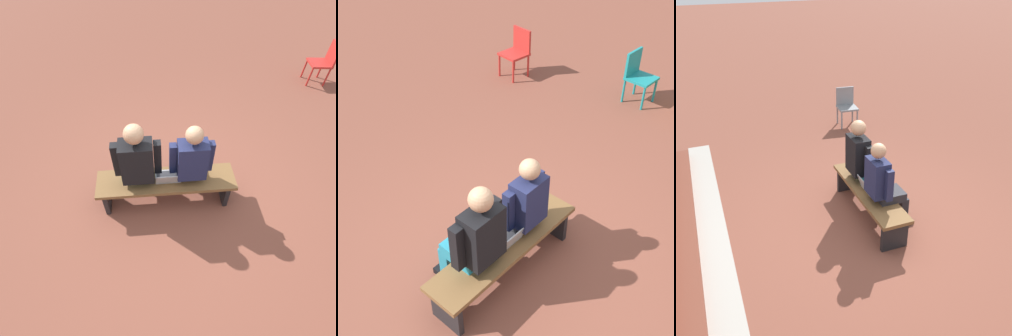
{
  "view_description": "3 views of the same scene",
  "coord_description": "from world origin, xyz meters",
  "views": [
    {
      "loc": [
        0.3,
        2.14,
        3.11
      ],
      "look_at": [
        0.12,
        0.06,
        0.71
      ],
      "focal_mm": 28.0,
      "sensor_mm": 36.0,
      "label": 1
    },
    {
      "loc": [
        2.51,
        2.14,
        3.88
      ],
      "look_at": [
        -0.35,
        -0.4,
        0.89
      ],
      "focal_mm": 50.0,
      "sensor_mm": 36.0,
      "label": 2
    },
    {
      "loc": [
        -4.21,
        2.14,
        3.45
      ],
      "look_at": [
        -0.07,
        0.5,
        1.01
      ],
      "focal_mm": 42.0,
      "sensor_mm": 36.0,
      "label": 3
    }
  ],
  "objects": [
    {
      "name": "laptop",
      "position": [
        0.12,
        0.04,
        0.5
      ],
      "size": [
        0.32,
        0.29,
        0.21
      ],
      "color": "#9EA0A5",
      "rests_on": "bench"
    },
    {
      "name": "person_adult",
      "position": [
        0.49,
        -0.05,
        0.74
      ],
      "size": [
        0.58,
        0.73,
        1.4
      ],
      "color": "teal",
      "rests_on": "ground"
    },
    {
      "name": "bench",
      "position": [
        0.15,
        0.02,
        0.35
      ],
      "size": [
        1.8,
        0.44,
        0.45
      ],
      "color": "brown",
      "rests_on": "ground"
    },
    {
      "name": "plastic_chair_by_pillar",
      "position": [
        -3.39,
        -2.83,
        0.48
      ],
      "size": [
        0.46,
        0.46,
        0.84
      ],
      "color": "red",
      "rests_on": "ground"
    },
    {
      "name": "plastic_chair_far_right",
      "position": [
        -3.98,
        -0.79,
        0.48
      ],
      "size": [
        0.44,
        0.44,
        0.84
      ],
      "color": "teal",
      "rests_on": "ground"
    },
    {
      "name": "ground_plane",
      "position": [
        0.0,
        0.0,
        0.0
      ],
      "size": [
        60.0,
        60.0,
        0.0
      ],
      "primitive_type": "plane",
      "color": "brown"
    },
    {
      "name": "person_student",
      "position": [
        -0.16,
        -0.04,
        0.71
      ],
      "size": [
        0.53,
        0.67,
        1.33
      ],
      "color": "#232328",
      "rests_on": "ground"
    }
  ]
}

